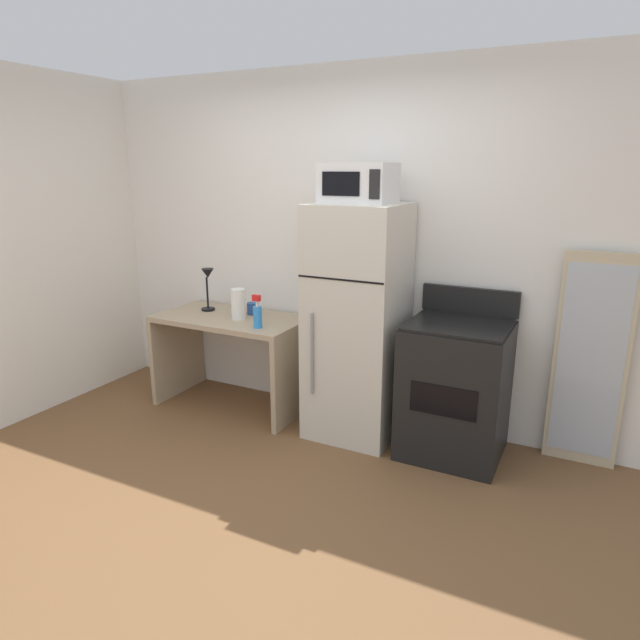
# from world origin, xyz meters

# --- Properties ---
(ground_plane) EXTENTS (12.00, 12.00, 0.00)m
(ground_plane) POSITION_xyz_m (0.00, 0.00, 0.00)
(ground_plane) COLOR brown
(wall_back_white) EXTENTS (5.00, 0.10, 2.60)m
(wall_back_white) POSITION_xyz_m (0.00, 1.70, 1.30)
(wall_back_white) COLOR white
(wall_back_white) RESTS_ON ground
(desk) EXTENTS (1.19, 0.64, 0.75)m
(desk) POSITION_xyz_m (-0.86, 1.31, 0.53)
(desk) COLOR tan
(desk) RESTS_ON ground
(desk_lamp) EXTENTS (0.14, 0.12, 0.35)m
(desk_lamp) POSITION_xyz_m (-1.12, 1.37, 0.99)
(desk_lamp) COLOR black
(desk_lamp) RESTS_ON desk
(paper_towel_roll) EXTENTS (0.11, 0.11, 0.24)m
(paper_towel_roll) POSITION_xyz_m (-0.75, 1.27, 0.87)
(paper_towel_roll) COLOR white
(paper_towel_roll) RESTS_ON desk
(coffee_mug) EXTENTS (0.08, 0.08, 0.09)m
(coffee_mug) POSITION_xyz_m (-0.75, 1.44, 0.80)
(coffee_mug) COLOR #264C99
(coffee_mug) RESTS_ON desk
(spray_bottle) EXTENTS (0.06, 0.06, 0.25)m
(spray_bottle) POSITION_xyz_m (-0.49, 1.14, 0.85)
(spray_bottle) COLOR #2D8CEA
(spray_bottle) RESTS_ON desk
(refrigerator) EXTENTS (0.62, 0.62, 1.66)m
(refrigerator) POSITION_xyz_m (0.22, 1.33, 0.83)
(refrigerator) COLOR beige
(refrigerator) RESTS_ON ground
(microwave) EXTENTS (0.46, 0.35, 0.26)m
(microwave) POSITION_xyz_m (0.22, 1.31, 1.79)
(microwave) COLOR silver
(microwave) RESTS_ON refrigerator
(oven_range) EXTENTS (0.65, 0.61, 1.10)m
(oven_range) POSITION_xyz_m (0.93, 1.33, 0.47)
(oven_range) COLOR black
(oven_range) RESTS_ON ground
(leaning_mirror) EXTENTS (0.44, 0.03, 1.40)m
(leaning_mirror) POSITION_xyz_m (1.71, 1.59, 0.70)
(leaning_mirror) COLOR #C6B793
(leaning_mirror) RESTS_ON ground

